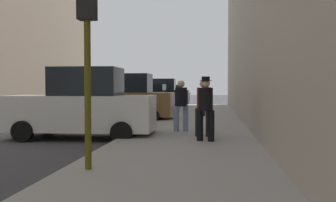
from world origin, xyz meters
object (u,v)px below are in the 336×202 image
pedestrian_in_red_jacket (203,105)px  parked_gray_coupe (169,95)px  parked_black_suv (160,94)px  parked_blue_sedan (147,99)px  parked_bronze_suv (125,100)px  pedestrian_in_tan_coat (207,97)px  pedestrian_with_fedora (206,105)px  pedestrian_in_jeans (181,103)px  traffic_light (87,25)px  fire_hydrant (163,111)px  parked_white_van (83,106)px

pedestrian_in_red_jacket → parked_gray_coupe: bearing=99.1°
parked_black_suv → parked_blue_sedan: bearing=-90.0°
parked_bronze_suv → parked_black_suv: bearing=90.0°
parked_black_suv → pedestrian_in_tan_coat: 10.68m
pedestrian_with_fedora → pedestrian_in_tan_coat: size_ratio=1.04×
parked_bronze_suv → pedestrian_in_red_jacket: 7.14m
parked_blue_sedan → pedestrian_in_tan_coat: 5.71m
parked_black_suv → pedestrian_in_jeans: 16.83m
parked_black_suv → pedestrian_in_red_jacket: size_ratio=2.70×
parked_blue_sedan → parked_black_suv: (-0.00, 5.73, 0.18)m
parked_bronze_suv → traffic_light: bearing=-80.2°
pedestrian_in_red_jacket → pedestrian_in_jeans: (-0.78, 1.19, 0.00)m
fire_hydrant → pedestrian_in_jeans: pedestrian_in_jeans is taller
pedestrian_in_red_jacket → pedestrian_in_tan_coat: (-0.01, 7.76, 0.00)m
parked_gray_coupe → pedestrian_in_tan_coat: 16.62m
parked_blue_sedan → pedestrian_with_fedora: bearing=-73.2°
parked_blue_sedan → fire_hydrant: 6.16m
parked_gray_coupe → parked_black_suv: bearing=-90.0°
parked_white_van → pedestrian_with_fedora: 4.07m
parked_white_van → parked_black_suv: bearing=90.0°
pedestrian_in_red_jacket → fire_hydrant: bearing=108.3°
parked_white_van → parked_blue_sedan: (0.00, 11.84, -0.18)m
parked_white_van → traffic_light: traffic_light is taller
pedestrian_with_fedora → pedestrian_in_tan_coat: (-0.09, 8.73, -0.03)m
traffic_light → parked_black_suv: bearing=94.7°
parked_white_van → pedestrian_in_jeans: size_ratio=2.72×
traffic_light → pedestrian_in_red_jacket: 5.38m
pedestrian_in_red_jacket → pedestrian_in_jeans: same height
parked_white_van → parked_gray_coupe: bearing=90.0°
parked_gray_coupe → parked_bronze_suv: bearing=-90.0°
parked_white_van → pedestrian_in_red_jacket: parked_white_van is taller
parked_bronze_suv → pedestrian_in_jeans: 5.72m
parked_black_suv → parked_white_van: bearing=-90.0°
parked_blue_sedan → pedestrian_in_jeans: pedestrian_in_jeans is taller
parked_bronze_suv → parked_black_suv: size_ratio=1.00×
parked_blue_sedan → parked_gray_coupe: same height
parked_white_van → traffic_light: bearing=-69.3°
traffic_light → pedestrian_in_jeans: bearing=78.5°
pedestrian_with_fedora → parked_gray_coupe: bearing=98.9°
parked_white_van → pedestrian_in_red_jacket: 3.83m
fire_hydrant → pedestrian_with_fedora: pedestrian_with_fedora is taller
parked_bronze_suv → traffic_light: size_ratio=1.28×
parked_black_suv → pedestrian_in_jeans: size_ratio=2.70×
parked_bronze_suv → traffic_light: (1.85, -10.76, 1.73)m
parked_blue_sedan → fire_hydrant: parked_blue_sedan is taller
parked_white_van → fire_hydrant: size_ratio=6.61×
parked_white_van → parked_gray_coupe: 23.77m
pedestrian_in_jeans → pedestrian_with_fedora: (0.86, -2.15, 0.03)m
parked_bronze_suv → pedestrian_in_jeans: (3.05, -4.84, 0.07)m
fire_hydrant → pedestrian_in_red_jacket: size_ratio=0.41×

